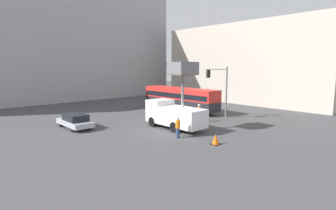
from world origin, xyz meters
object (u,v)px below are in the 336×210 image
(utility_truck, at_px, (174,113))
(parked_car_curbside, at_px, (75,121))
(road_worker_near_truck, at_px, (178,127))
(traffic_cone_near_truck, at_px, (216,140))
(traffic_light_pole, at_px, (220,84))
(road_worker_directing, at_px, (199,113))
(city_bus, at_px, (180,97))

(utility_truck, relative_size, parked_car_curbside, 1.36)
(road_worker_near_truck, height_order, traffic_cone_near_truck, road_worker_near_truck)
(traffic_light_pole, height_order, road_worker_directing, traffic_light_pole)
(utility_truck, xyz_separation_m, road_worker_directing, (3.97, 0.35, -0.53))
(traffic_light_pole, bearing_deg, parked_car_curbside, 155.12)
(city_bus, relative_size, parked_car_curbside, 2.52)
(city_bus, relative_size, traffic_cone_near_truck, 14.66)
(traffic_light_pole, height_order, parked_car_curbside, traffic_light_pole)
(traffic_cone_near_truck, bearing_deg, road_worker_directing, 49.59)
(utility_truck, xyz_separation_m, road_worker_near_truck, (-2.05, -2.55, -0.59))
(utility_truck, height_order, city_bus, utility_truck)
(parked_car_curbside, bearing_deg, traffic_light_pole, -24.88)
(traffic_light_pole, xyz_separation_m, traffic_cone_near_truck, (-8.39, -5.87, -3.51))
(utility_truck, distance_m, road_worker_near_truck, 3.33)
(traffic_light_pole, distance_m, traffic_cone_near_truck, 10.82)
(road_worker_near_truck, xyz_separation_m, traffic_cone_near_truck, (0.80, -3.24, -0.52))
(road_worker_near_truck, distance_m, parked_car_curbside, 10.26)
(traffic_light_pole, bearing_deg, utility_truck, -179.31)
(traffic_light_pole, xyz_separation_m, road_worker_directing, (-3.16, 0.26, -2.92))
(road_worker_directing, distance_m, parked_car_curbside, 12.43)
(traffic_light_pole, relative_size, road_worker_near_truck, 3.24)
(traffic_light_pole, height_order, road_worker_near_truck, traffic_light_pole)
(utility_truck, xyz_separation_m, traffic_cone_near_truck, (-1.26, -5.79, -1.11))
(traffic_cone_near_truck, relative_size, parked_car_curbside, 0.17)
(traffic_light_pole, relative_size, traffic_cone_near_truck, 7.36)
(city_bus, bearing_deg, traffic_light_pole, 165.06)
(utility_truck, distance_m, road_worker_directing, 4.02)
(road_worker_near_truck, bearing_deg, city_bus, 31.79)
(traffic_light_pole, bearing_deg, city_bus, 85.33)
(city_bus, bearing_deg, parked_car_curbside, 81.00)
(road_worker_directing, xyz_separation_m, parked_car_curbside, (-10.77, 6.20, -0.26))
(city_bus, height_order, road_worker_directing, city_bus)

